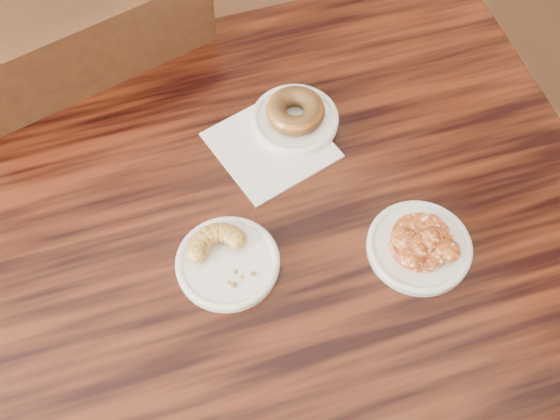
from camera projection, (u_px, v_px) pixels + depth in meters
cafe_table at (300, 319)px, 1.43m from camera, size 1.21×1.21×0.75m
chair_far at (95, 113)px, 1.61m from camera, size 0.49×0.49×0.90m
napkin at (271, 145)px, 1.19m from camera, size 0.18×0.18×0.00m
plate_donut at (295, 120)px, 1.21m from camera, size 0.15×0.15×0.01m
plate_cruller at (228, 263)px, 1.07m from camera, size 0.16×0.16×0.01m
plate_fritter at (419, 247)px, 1.09m from camera, size 0.16×0.16×0.01m
glazed_donut at (295, 111)px, 1.19m from camera, size 0.10×0.10×0.04m
apple_fritter at (422, 241)px, 1.07m from camera, size 0.13×0.13×0.03m
cruller_fragment at (227, 257)px, 1.05m from camera, size 0.11×0.11×0.03m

